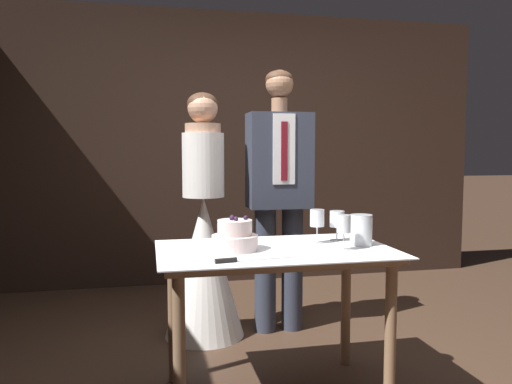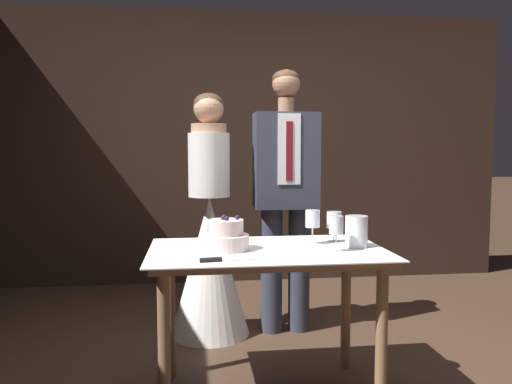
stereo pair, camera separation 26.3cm
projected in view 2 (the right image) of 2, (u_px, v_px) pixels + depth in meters
The scene contains 11 objects.
ground_plane at pixel (300, 384), 2.71m from camera, with size 40.00×40.00×0.00m, color #422D21.
wall_back at pixel (252, 149), 4.83m from camera, with size 4.93×0.12×2.57m, color black.
cake_table at pixel (267, 269), 2.53m from camera, with size 1.19×0.74×0.77m.
tiered_cake at pixel (226, 237), 2.49m from camera, with size 0.23×0.23×0.17m.
cake_knife at pixel (226, 259), 2.24m from camera, with size 0.39×0.08×0.02m.
wine_glass_near at pixel (336, 227), 2.45m from camera, with size 0.07×0.07×0.18m.
wine_glass_middle at pixel (313, 220), 2.64m from camera, with size 0.08×0.08×0.18m.
wine_glass_far at pixel (334, 222), 2.70m from camera, with size 0.08×0.08×0.17m.
hurricane_candle at pixel (356, 232), 2.56m from camera, with size 0.12×0.12×0.16m.
bride at pixel (210, 247), 3.41m from camera, with size 0.54×0.54×1.65m.
groom at pixel (286, 189), 3.44m from camera, with size 0.43×0.25×1.81m.
Camera 2 is at (-0.56, -2.56, 1.26)m, focal length 35.00 mm.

